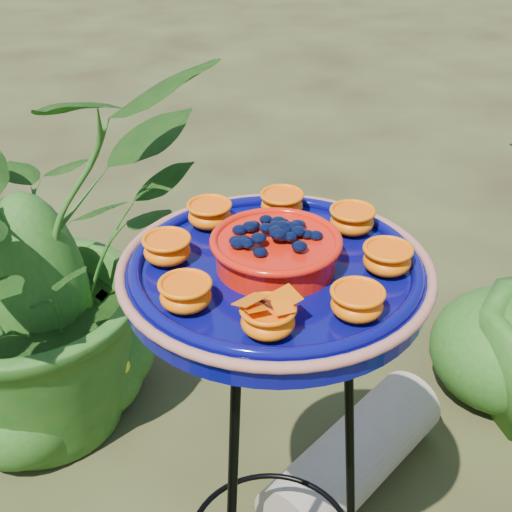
{
  "coord_description": "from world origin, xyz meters",
  "views": [
    {
      "loc": [
        -0.28,
        -0.89,
        1.48
      ],
      "look_at": [
        -0.18,
        -0.02,
        0.94
      ],
      "focal_mm": 50.0,
      "sensor_mm": 36.0,
      "label": 1
    }
  ],
  "objects": [
    {
      "name": "shrub_back_left",
      "position": [
        -0.67,
        0.74,
        0.52
      ],
      "size": [
        1.23,
        1.21,
        1.03
      ],
      "primitive_type": "imported",
      "rotation": [
        0.0,
        0.0,
        0.68
      ],
      "color": "#1C4F15",
      "rests_on": "ground"
    },
    {
      "name": "driftwood_log",
      "position": [
        0.12,
        0.35,
        0.09
      ],
      "size": [
        0.54,
        0.51,
        0.19
      ],
      "primitive_type": "cylinder",
      "rotation": [
        0.0,
        1.57,
        0.73
      ],
      "color": "gray",
      "rests_on": "ground"
    },
    {
      "name": "tripod_stand",
      "position": [
        -0.15,
        -0.02,
        0.53
      ],
      "size": [
        0.42,
        0.42,
        0.88
      ],
      "rotation": [
        0.0,
        0.0,
        0.4
      ],
      "color": "black",
      "rests_on": "ground"
    },
    {
      "name": "feeder_dish",
      "position": [
        -0.15,
        -0.02,
        0.92
      ],
      "size": [
        0.58,
        0.58,
        0.1
      ],
      "rotation": [
        0.0,
        0.0,
        0.4
      ],
      "color": "#070751",
      "rests_on": "tripod_stand"
    }
  ]
}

